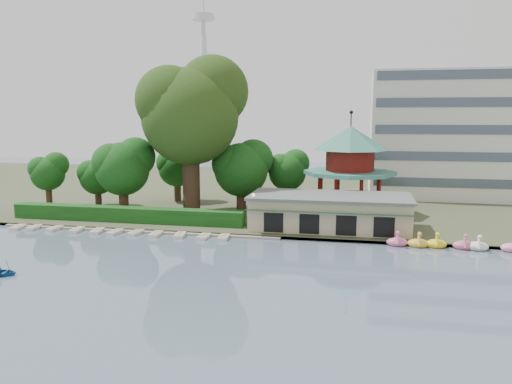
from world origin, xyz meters
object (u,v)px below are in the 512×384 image
(dock, at_px, (138,231))
(big_tree, at_px, (192,108))
(boathouse, at_px, (330,211))
(pavilion, at_px, (350,161))

(dock, bearing_deg, big_tree, 73.91)
(boathouse, height_order, big_tree, big_tree)
(boathouse, height_order, pavilion, pavilion)
(pavilion, relative_size, big_tree, 0.64)
(boathouse, distance_m, big_tree, 23.20)
(pavilion, height_order, big_tree, big_tree)
(big_tree, bearing_deg, dock, -106.09)
(big_tree, bearing_deg, boathouse, -18.33)
(boathouse, xyz_separation_m, pavilion, (2.00, 10.03, 5.11))
(boathouse, relative_size, pavilion, 1.38)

